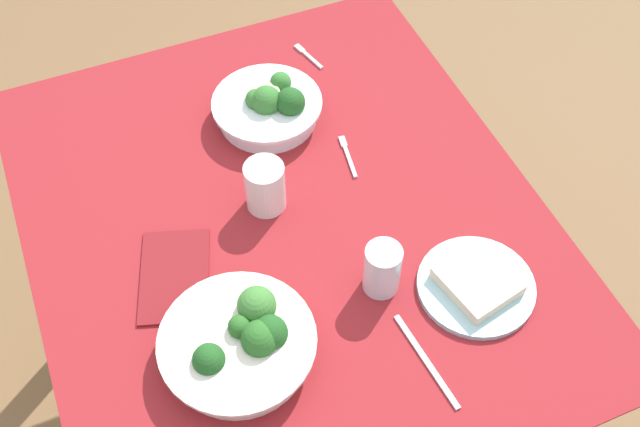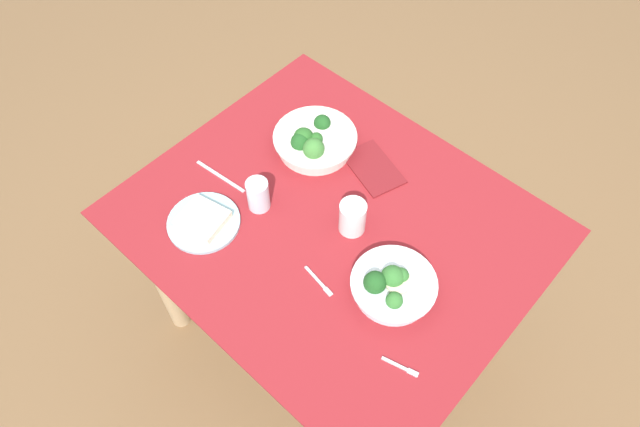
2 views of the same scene
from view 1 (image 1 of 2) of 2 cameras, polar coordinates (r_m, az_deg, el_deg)
ground_plane at (r=2.12m, az=-1.76°, el=-12.72°), size 6.00×6.00×0.00m
dining_table at (r=1.58m, az=-2.31°, el=-3.36°), size 1.13×0.95×0.75m
broccoli_bowl_far at (r=1.62m, az=-3.76°, el=7.82°), size 0.23×0.23×0.09m
broccoli_bowl_near at (r=1.30m, az=-5.79°, el=-9.41°), size 0.26×0.26×0.10m
bread_side_plate at (r=1.40m, az=11.42°, el=-5.10°), size 0.21×0.21×0.04m
water_glass_center at (r=1.35m, az=4.59°, el=-4.08°), size 0.07×0.07×0.10m
water_glass_side at (r=1.46m, az=-4.05°, el=2.00°), size 0.08×0.08×0.10m
fork_by_far_bowl at (r=1.57m, az=2.04°, el=4.34°), size 0.11×0.03×0.00m
fork_by_near_bowl at (r=1.78m, az=-0.93°, el=11.54°), size 0.10×0.04×0.00m
table_knife_left at (r=1.33m, az=7.80°, el=-10.66°), size 0.19×0.03×0.00m
napkin_folded_upper at (r=1.42m, az=-10.62°, el=-4.51°), size 0.23×0.18×0.01m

